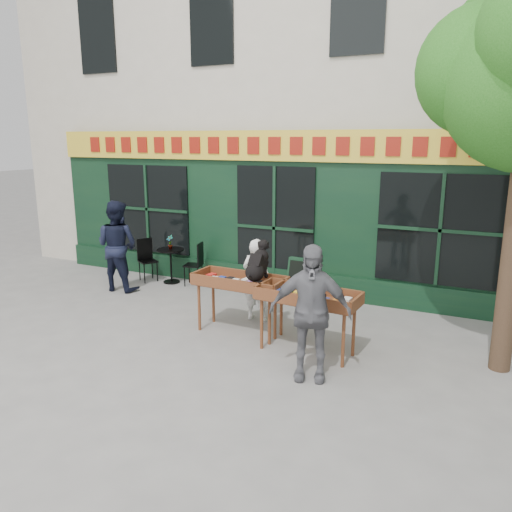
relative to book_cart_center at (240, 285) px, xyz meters
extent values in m
plane|color=slate|center=(-0.41, 0.06, -0.82)|extent=(80.00, 80.00, 0.00)
cube|color=beige|center=(-0.41, 6.06, 4.18)|extent=(14.00, 7.00, 10.00)
cube|color=black|center=(-0.41, 2.48, 0.78)|extent=(11.00, 0.16, 3.20)
cube|color=yellow|center=(-0.41, 2.36, 2.18)|extent=(11.00, 0.06, 0.60)
cube|color=maroon|center=(-0.41, 2.32, 2.18)|extent=(9.60, 0.03, 0.34)
cube|color=black|center=(-0.41, 2.38, -0.57)|extent=(11.00, 0.10, 0.50)
cube|color=black|center=(-0.41, 2.38, 0.53)|extent=(1.70, 0.05, 2.50)
cube|color=black|center=(-3.61, 2.38, 0.73)|extent=(2.20, 0.05, 2.00)
cube|color=black|center=(2.79, 2.38, 0.73)|extent=(2.20, 0.05, 2.00)
sphere|color=#1C5A14|center=(3.29, 0.56, 3.18)|extent=(1.70, 1.70, 1.70)
sphere|color=#1C5A14|center=(3.59, 0.96, 3.58)|extent=(1.60, 1.60, 1.60)
cylinder|color=brown|center=(-0.66, -0.20, -0.42)|extent=(0.05, 0.05, 0.80)
cylinder|color=brown|center=(0.64, -0.24, -0.42)|extent=(0.05, 0.05, 0.80)
cylinder|color=brown|center=(-0.64, 0.24, -0.42)|extent=(0.05, 0.05, 0.80)
cylinder|color=brown|center=(0.66, 0.20, -0.42)|extent=(0.05, 0.05, 0.80)
cube|color=brown|center=(0.00, 0.00, 0.00)|extent=(1.52, 0.63, 0.05)
cube|color=brown|center=(-0.01, -0.29, 0.08)|extent=(1.50, 0.09, 0.18)
cube|color=brown|center=(0.01, 0.29, 0.08)|extent=(1.50, 0.09, 0.18)
cube|color=brown|center=(0.00, 0.00, 0.06)|extent=(1.31, 0.45, 0.06)
imported|color=white|center=(0.00, 0.65, -0.09)|extent=(0.55, 0.37, 1.47)
cylinder|color=brown|center=(0.60, -0.44, -0.42)|extent=(0.05, 0.05, 0.80)
cylinder|color=brown|center=(1.90, -0.54, -0.42)|extent=(0.05, 0.05, 0.80)
cylinder|color=brown|center=(0.63, 0.00, -0.42)|extent=(0.05, 0.05, 0.80)
cylinder|color=brown|center=(1.93, -0.10, -0.42)|extent=(0.05, 0.05, 0.80)
cube|color=brown|center=(1.27, -0.27, 0.00)|extent=(1.54, 0.69, 0.05)
cube|color=brown|center=(1.24, -0.56, 0.08)|extent=(1.50, 0.15, 0.18)
cube|color=brown|center=(1.29, 0.02, 0.08)|extent=(1.50, 0.15, 0.18)
cube|color=brown|center=(1.27, -0.27, 0.06)|extent=(1.33, 0.50, 0.06)
imported|color=slate|center=(1.57, -1.02, 0.10)|extent=(1.16, 0.72, 1.84)
cylinder|color=black|center=(-2.72, 1.96, -0.80)|extent=(0.36, 0.36, 0.03)
cylinder|color=black|center=(-2.72, 1.96, -0.44)|extent=(0.04, 0.04, 0.72)
cylinder|color=black|center=(-2.72, 1.96, -0.07)|extent=(0.60, 0.60, 0.03)
cube|color=black|center=(-3.27, 1.86, -0.37)|extent=(0.49, 0.49, 0.03)
cube|color=black|center=(-3.42, 1.95, -0.12)|extent=(0.21, 0.32, 0.50)
cylinder|color=black|center=(-3.22, 1.65, -0.60)|extent=(0.02, 0.02, 0.44)
cylinder|color=black|center=(-3.07, 1.91, -0.60)|extent=(0.02, 0.02, 0.44)
cylinder|color=black|center=(-3.48, 1.81, -0.60)|extent=(0.02, 0.02, 0.44)
cylinder|color=black|center=(-3.32, 2.06, -0.60)|extent=(0.02, 0.02, 0.44)
cube|color=black|center=(-2.17, 2.01, -0.37)|extent=(0.43, 0.43, 0.03)
cube|color=black|center=(-2.01, 2.05, -0.12)|extent=(0.11, 0.36, 0.50)
cylinder|color=black|center=(-2.36, 2.12, -0.60)|extent=(0.02, 0.02, 0.44)
cylinder|color=black|center=(-2.29, 1.83, -0.60)|extent=(0.02, 0.02, 0.44)
cylinder|color=black|center=(-2.06, 2.19, -0.60)|extent=(0.02, 0.02, 0.44)
cylinder|color=black|center=(-1.99, 1.90, -0.60)|extent=(0.02, 0.02, 0.44)
imported|color=gray|center=(-2.72, 1.96, 0.10)|extent=(0.19, 0.15, 0.31)
imported|color=black|center=(-3.42, 1.06, 0.13)|extent=(0.97, 0.78, 1.90)
cube|color=black|center=(0.19, 2.26, -0.42)|extent=(0.58, 0.24, 0.79)
cube|color=black|center=(0.19, 2.24, -0.42)|extent=(0.47, 0.21, 0.65)
camera|label=1|loc=(3.58, -6.90, 2.32)|focal=35.00mm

